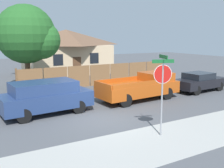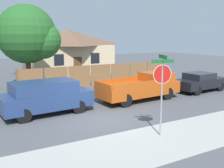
{
  "view_description": "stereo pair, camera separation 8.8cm",
  "coord_description": "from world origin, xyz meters",
  "px_view_note": "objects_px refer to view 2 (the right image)",
  "views": [
    {
      "loc": [
        -5.89,
        -11.17,
        4.14
      ],
      "look_at": [
        0.95,
        0.7,
        1.6
      ],
      "focal_mm": 42.0,
      "sensor_mm": 36.0,
      "label": 1
    },
    {
      "loc": [
        -5.81,
        -11.21,
        4.14
      ],
      "look_at": [
        0.95,
        0.7,
        1.6
      ],
      "focal_mm": 42.0,
      "sensor_mm": 36.0,
      "label": 2
    }
  ],
  "objects_px": {
    "house": "(68,51)",
    "oak_tree": "(30,36)",
    "red_suv": "(46,96)",
    "parked_sedan": "(200,82)",
    "orange_pickup": "(142,87)",
    "stop_sign": "(162,81)"
  },
  "relations": [
    {
      "from": "oak_tree",
      "to": "parked_sedan",
      "type": "distance_m",
      "value": 13.31
    },
    {
      "from": "orange_pickup",
      "to": "oak_tree",
      "type": "bearing_deg",
      "value": 123.71
    },
    {
      "from": "house",
      "to": "orange_pickup",
      "type": "xyz_separation_m",
      "value": [
        -0.22,
        -14.3,
        -1.62
      ]
    },
    {
      "from": "house",
      "to": "orange_pickup",
      "type": "relative_size",
      "value": 1.68
    },
    {
      "from": "orange_pickup",
      "to": "red_suv",
      "type": "bearing_deg",
      "value": 176.29
    },
    {
      "from": "oak_tree",
      "to": "stop_sign",
      "type": "height_order",
      "value": "oak_tree"
    },
    {
      "from": "house",
      "to": "stop_sign",
      "type": "bearing_deg",
      "value": -99.21
    },
    {
      "from": "red_suv",
      "to": "orange_pickup",
      "type": "relative_size",
      "value": 0.86
    },
    {
      "from": "house",
      "to": "stop_sign",
      "type": "xyz_separation_m",
      "value": [
        -3.21,
        -19.79,
        -0.17
      ]
    },
    {
      "from": "oak_tree",
      "to": "red_suv",
      "type": "height_order",
      "value": "oak_tree"
    },
    {
      "from": "house",
      "to": "oak_tree",
      "type": "distance_m",
      "value": 9.36
    },
    {
      "from": "house",
      "to": "oak_tree",
      "type": "bearing_deg",
      "value": -127.57
    },
    {
      "from": "oak_tree",
      "to": "red_suv",
      "type": "xyz_separation_m",
      "value": [
        -0.88,
        -7.02,
        -3.18
      ]
    },
    {
      "from": "red_suv",
      "to": "parked_sedan",
      "type": "xyz_separation_m",
      "value": [
        11.67,
        -0.0,
        -0.22
      ]
    },
    {
      "from": "red_suv",
      "to": "orange_pickup",
      "type": "distance_m",
      "value": 6.28
    },
    {
      "from": "oak_tree",
      "to": "parked_sedan",
      "type": "bearing_deg",
      "value": -33.08
    },
    {
      "from": "parked_sedan",
      "to": "house",
      "type": "bearing_deg",
      "value": 105.98
    },
    {
      "from": "oak_tree",
      "to": "orange_pickup",
      "type": "relative_size",
      "value": 1.15
    },
    {
      "from": "parked_sedan",
      "to": "oak_tree",
      "type": "bearing_deg",
      "value": 143.05
    },
    {
      "from": "red_suv",
      "to": "orange_pickup",
      "type": "bearing_deg",
      "value": -3.71
    },
    {
      "from": "house",
      "to": "oak_tree",
      "type": "relative_size",
      "value": 1.46
    },
    {
      "from": "red_suv",
      "to": "parked_sedan",
      "type": "relative_size",
      "value": 1.1
    }
  ]
}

